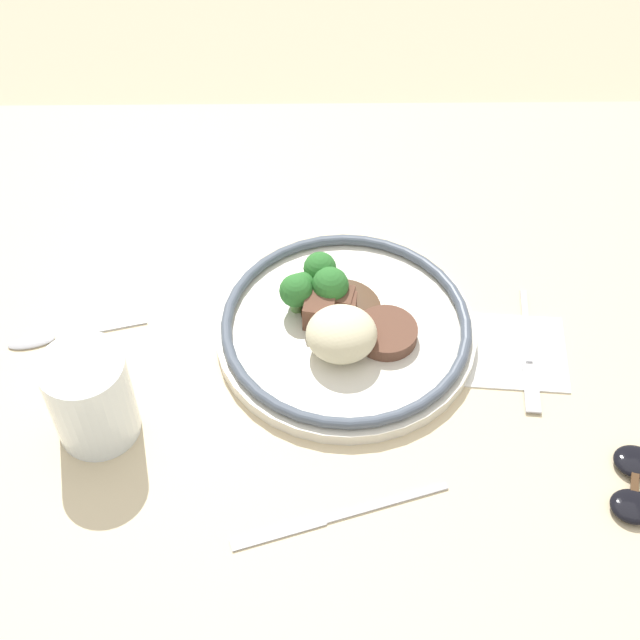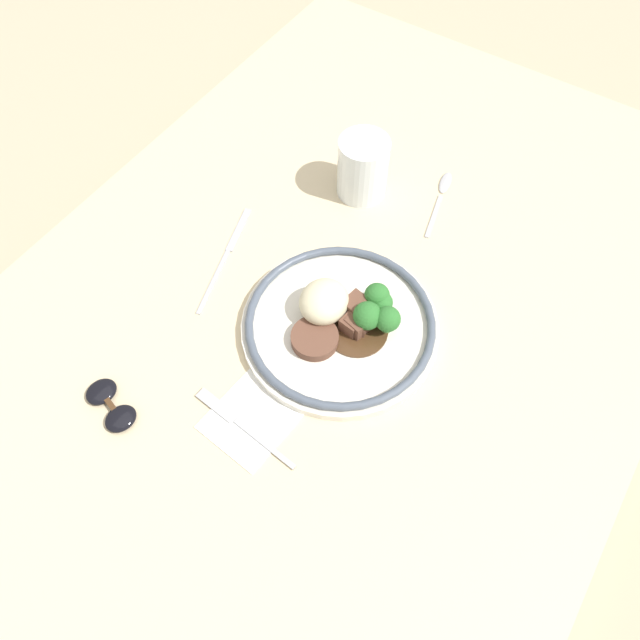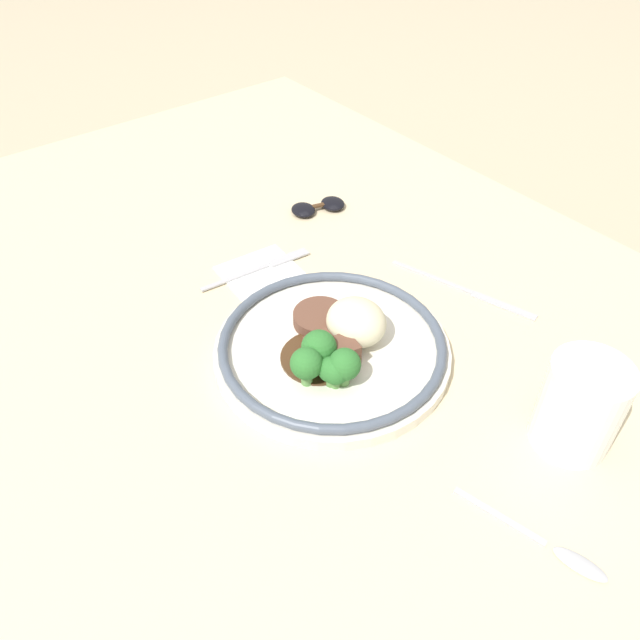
# 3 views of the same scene
# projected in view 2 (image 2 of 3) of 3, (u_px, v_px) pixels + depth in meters

# --- Properties ---
(ground_plane) EXTENTS (8.00, 8.00, 0.00)m
(ground_plane) POSITION_uv_depth(u_px,v_px,m) (309.00, 347.00, 0.92)
(ground_plane) COLOR tan
(dining_table) EXTENTS (1.47, 0.91, 0.03)m
(dining_table) POSITION_uv_depth(u_px,v_px,m) (309.00, 342.00, 0.90)
(dining_table) COLOR beige
(dining_table) RESTS_ON ground
(napkin) EXTENTS (0.13, 0.11, 0.00)m
(napkin) POSITION_uv_depth(u_px,v_px,m) (254.00, 416.00, 0.83)
(napkin) COLOR white
(napkin) RESTS_ON dining_table
(plate) EXTENTS (0.28, 0.28, 0.07)m
(plate) POSITION_uv_depth(u_px,v_px,m) (341.00, 322.00, 0.88)
(plate) COLOR silver
(plate) RESTS_ON dining_table
(juice_glass) EXTENTS (0.08, 0.08, 0.10)m
(juice_glass) POSITION_uv_depth(u_px,v_px,m) (362.00, 171.00, 1.00)
(juice_glass) COLOR orange
(juice_glass) RESTS_ON dining_table
(fork) EXTENTS (0.03, 0.17, 0.00)m
(fork) POSITION_uv_depth(u_px,v_px,m) (236.00, 421.00, 0.82)
(fork) COLOR #ADADB2
(fork) RESTS_ON napkin
(knife) EXTENTS (0.20, 0.07, 0.00)m
(knife) POSITION_uv_depth(u_px,v_px,m) (227.00, 254.00, 0.97)
(knife) COLOR #ADADB2
(knife) RESTS_ON dining_table
(spoon) EXTENTS (0.15, 0.05, 0.01)m
(spoon) POSITION_uv_depth(u_px,v_px,m) (443.00, 191.00, 1.04)
(spoon) COLOR #ADADB2
(spoon) RESTS_ON dining_table
(sunglasses) EXTENTS (0.07, 0.10, 0.01)m
(sunglasses) POSITION_uv_depth(u_px,v_px,m) (111.00, 405.00, 0.83)
(sunglasses) COLOR black
(sunglasses) RESTS_ON dining_table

